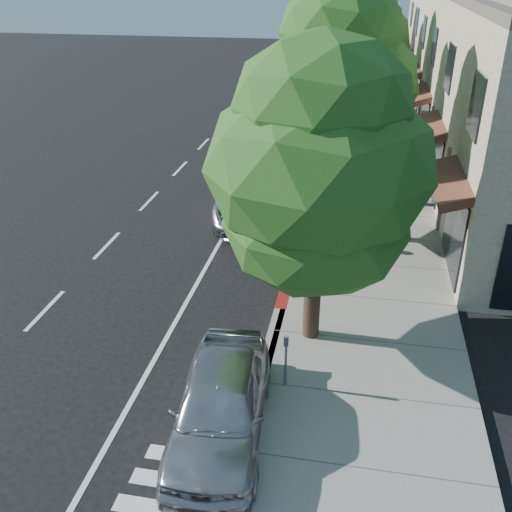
% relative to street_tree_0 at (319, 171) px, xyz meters
% --- Properties ---
extents(ground, '(120.00, 120.00, 0.00)m').
position_rel_street_tree_0_xyz_m(ground, '(-0.90, 2.00, -4.33)').
color(ground, black).
rests_on(ground, ground).
extents(sidewalk, '(4.60, 56.00, 0.15)m').
position_rel_street_tree_0_xyz_m(sidewalk, '(1.40, 10.00, -4.26)').
color(sidewalk, gray).
rests_on(sidewalk, ground).
extents(curb, '(0.30, 56.00, 0.15)m').
position_rel_street_tree_0_xyz_m(curb, '(-0.90, 10.00, -4.26)').
color(curb, '#9E998E').
rests_on(curb, ground).
extents(curb_red_segment, '(0.32, 4.00, 0.15)m').
position_rel_street_tree_0_xyz_m(curb_red_segment, '(-0.90, 3.00, -4.26)').
color(curb_red_segment, maroon).
rests_on(curb_red_segment, ground).
extents(street_tree_0, '(4.97, 4.97, 7.22)m').
position_rel_street_tree_0_xyz_m(street_tree_0, '(0.00, 0.00, 0.00)').
color(street_tree_0, black).
rests_on(street_tree_0, ground).
extents(street_tree_1, '(4.86, 4.86, 7.96)m').
position_rel_street_tree_0_xyz_m(street_tree_1, '(0.00, 6.00, 0.58)').
color(street_tree_1, black).
rests_on(street_tree_1, ground).
extents(street_tree_2, '(3.76, 3.76, 7.40)m').
position_rel_street_tree_0_xyz_m(street_tree_2, '(0.00, 12.00, 0.40)').
color(street_tree_2, black).
rests_on(street_tree_2, ground).
extents(street_tree_3, '(5.66, 5.66, 8.00)m').
position_rel_street_tree_0_xyz_m(street_tree_3, '(0.00, 18.00, 0.44)').
color(street_tree_3, black).
rests_on(street_tree_3, ground).
extents(street_tree_4, '(4.90, 4.90, 7.04)m').
position_rel_street_tree_0_xyz_m(street_tree_4, '(0.00, 24.00, -0.11)').
color(street_tree_4, black).
rests_on(street_tree_4, ground).
extents(street_tree_5, '(4.56, 4.56, 7.54)m').
position_rel_street_tree_0_xyz_m(street_tree_5, '(0.00, 30.00, 0.33)').
color(street_tree_5, black).
rests_on(street_tree_5, ground).
extents(cyclist, '(0.54, 0.75, 1.92)m').
position_rel_street_tree_0_xyz_m(cyclist, '(-0.81, 5.00, -3.37)').
color(cyclist, white).
rests_on(cyclist, ground).
extents(bicycle, '(1.80, 0.97, 0.90)m').
position_rel_street_tree_0_xyz_m(bicycle, '(-1.30, 3.07, -3.88)').
color(bicycle, '#17369F').
rests_on(bicycle, ground).
extents(silver_suv, '(3.62, 6.75, 1.80)m').
position_rel_street_tree_0_xyz_m(silver_suv, '(-2.55, 7.50, -3.43)').
color(silver_suv, '#AFB0B4').
rests_on(silver_suv, ground).
extents(dark_sedan, '(1.87, 4.45, 1.43)m').
position_rel_street_tree_0_xyz_m(dark_sedan, '(-2.89, 14.34, -3.62)').
color(dark_sedan, black).
rests_on(dark_sedan, ground).
extents(white_pickup, '(2.44, 5.24, 1.48)m').
position_rel_street_tree_0_xyz_m(white_pickup, '(-2.74, 19.91, -3.59)').
color(white_pickup, '#BEBEBE').
rests_on(white_pickup, ground).
extents(dark_suv_far, '(2.21, 4.68, 1.55)m').
position_rel_street_tree_0_xyz_m(dark_suv_far, '(-2.04, 25.39, -3.56)').
color(dark_suv_far, black).
rests_on(dark_suv_far, ground).
extents(near_car_a, '(2.10, 4.45, 1.47)m').
position_rel_street_tree_0_xyz_m(near_car_a, '(-1.40, -3.50, -3.60)').
color(near_car_a, '#B0B0B5').
rests_on(near_car_a, ground).
extents(pedestrian, '(0.94, 0.79, 1.75)m').
position_rel_street_tree_0_xyz_m(pedestrian, '(2.02, 9.38, -3.31)').
color(pedestrian, black).
rests_on(pedestrian, sidewalk).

